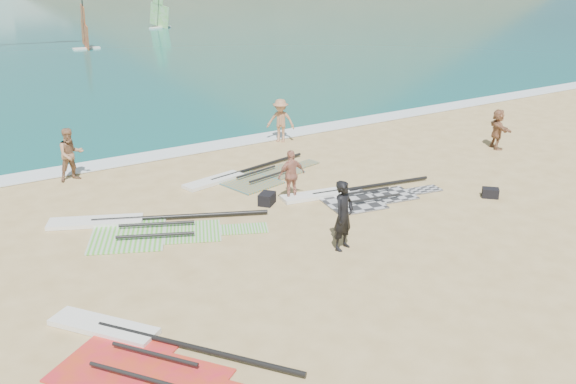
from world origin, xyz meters
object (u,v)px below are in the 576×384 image
gear_bag_far (490,193)px  beachgoer_left (71,154)px  gear_bag_near (267,199)px  person_wetsuit (343,215)px  beachgoer_mid (281,121)px  beachgoer_back (291,175)px  rig_grey (351,196)px  beachgoer_right (498,129)px  rig_orange (245,177)px  rig_red (137,352)px  rig_green (139,227)px

gear_bag_far → beachgoer_left: size_ratio=0.28×
gear_bag_near → person_wetsuit: (0.09, -3.83, 0.77)m
beachgoer_mid → beachgoer_back: bearing=-74.4°
beachgoer_left → beachgoer_back: size_ratio=1.13×
rig_grey → beachgoer_right: size_ratio=3.33×
rig_grey → rig_orange: (-2.01, 3.41, 0.00)m
gear_bag_far → beachgoer_right: (4.47, 3.66, 0.65)m
beachgoer_mid → beachgoer_right: (6.79, -5.46, -0.09)m
rig_red → beachgoer_mid: (10.28, 11.33, 0.85)m
gear_bag_near → beachgoer_left: size_ratio=0.31×
gear_bag_near → beachgoer_right: (10.86, 0.35, 0.62)m
beachgoer_left → gear_bag_far: bearing=-44.6°
rig_orange → gear_bag_near: (-0.59, -2.50, 0.13)m
rig_red → rig_grey: bearing=81.5°
beachgoer_right → rig_orange: bearing=100.6°
rig_orange → gear_bag_near: size_ratio=9.55×
gear_bag_far → beachgoer_right: size_ratio=0.32×
rig_grey → person_wetsuit: person_wetsuit is taller
rig_grey → rig_green: (-6.65, 1.22, 0.00)m
gear_bag_far → rig_green: bearing=160.9°
beachgoer_left → rig_green: bearing=-90.4°
rig_grey → beachgoer_back: size_ratio=3.29×
rig_red → beachgoer_back: bearing=91.6°
beachgoer_mid → beachgoer_left: bearing=-134.1°
rig_orange → rig_red: bearing=-142.9°
beachgoer_mid → rig_green: bearing=-101.7°
rig_green → rig_red: bearing=-86.2°
rig_green → rig_red: rig_green is taller
rig_green → gear_bag_far: bearing=5.1°
rig_orange → person_wetsuit: 6.41m
person_wetsuit → beachgoer_right: size_ratio=1.19×
rig_orange → beachgoer_back: (0.29, -2.53, 0.76)m
rig_grey → gear_bag_near: 2.76m
rig_grey → gear_bag_far: bearing=-22.8°
person_wetsuit → gear_bag_far: bearing=-16.3°
beachgoer_mid → beachgoer_back: 6.66m
beachgoer_right → rig_grey: bearing=121.1°
gear_bag_far → beachgoer_left: bearing=140.9°
beachgoer_back → rig_grey: bearing=153.7°
beachgoer_right → beachgoer_mid: bearing=73.5°
gear_bag_near → beachgoer_right: 10.88m
beachgoer_back → rig_orange: bearing=-82.4°
beachgoer_right → gear_bag_far: bearing=151.7°
rig_green → gear_bag_near: size_ratio=10.48×
rig_red → gear_bag_near: (6.21, 5.52, 0.13)m
gear_bag_near → beachgoer_left: bearing=129.2°
rig_green → beachgoer_left: bearing=119.2°
rig_grey → person_wetsuit: (-2.52, -2.91, 0.90)m
beachgoer_left → beachgoer_mid: size_ratio=1.03×
gear_bag_far → person_wetsuit: (-6.30, -0.52, 0.80)m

